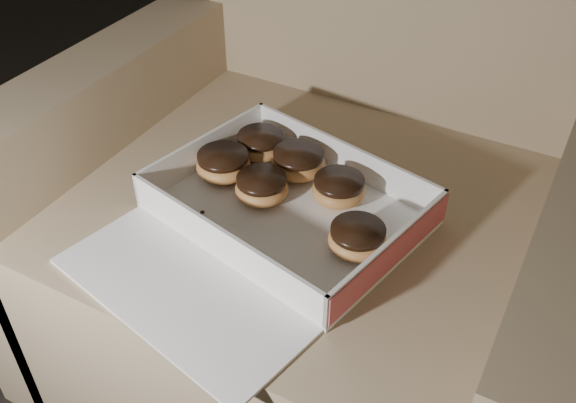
# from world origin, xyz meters

# --- Properties ---
(armchair) EXTENTS (0.95, 0.80, 0.99)m
(armchair) POSITION_xyz_m (0.76, 0.70, 0.31)
(armchair) COLOR #978360
(armchair) RESTS_ON floor
(bakery_box) EXTENTS (0.47, 0.52, 0.07)m
(bakery_box) POSITION_xyz_m (0.75, 0.52, 0.46)
(bakery_box) COLOR white
(bakery_box) RESTS_ON armchair
(donut_a) EXTENTS (0.08, 0.08, 0.04)m
(donut_a) POSITION_xyz_m (0.70, 0.57, 0.47)
(donut_a) COLOR #D8904B
(donut_a) RESTS_ON bakery_box
(donut_b) EXTENTS (0.08, 0.08, 0.04)m
(donut_b) POSITION_xyz_m (0.88, 0.53, 0.47)
(donut_b) COLOR #D8904B
(donut_b) RESTS_ON bakery_box
(donut_c) EXTENTS (0.09, 0.09, 0.04)m
(donut_c) POSITION_xyz_m (0.72, 0.65, 0.47)
(donut_c) COLOR #D8904B
(donut_c) RESTS_ON bakery_box
(donut_d) EXTENTS (0.09, 0.09, 0.04)m
(donut_d) POSITION_xyz_m (0.64, 0.67, 0.47)
(donut_d) COLOR #D8904B
(donut_d) RESTS_ON bakery_box
(donut_e) EXTENTS (0.08, 0.08, 0.04)m
(donut_e) POSITION_xyz_m (0.81, 0.62, 0.47)
(donut_e) COLOR #D8904B
(donut_e) RESTS_ON bakery_box
(donut_f) EXTENTS (0.09, 0.09, 0.04)m
(donut_f) POSITION_xyz_m (0.62, 0.59, 0.47)
(donut_f) COLOR #D8904B
(donut_f) RESTS_ON bakery_box
(crumb_a) EXTENTS (0.01, 0.01, 0.00)m
(crumb_a) POSITION_xyz_m (0.64, 0.49, 0.45)
(crumb_a) COLOR black
(crumb_a) RESTS_ON bakery_box
(crumb_b) EXTENTS (0.01, 0.01, 0.00)m
(crumb_b) POSITION_xyz_m (0.70, 0.47, 0.45)
(crumb_b) COLOR black
(crumb_b) RESTS_ON bakery_box
(crumb_c) EXTENTS (0.01, 0.01, 0.00)m
(crumb_c) POSITION_xyz_m (0.90, 0.43, 0.45)
(crumb_c) COLOR black
(crumb_c) RESTS_ON bakery_box
(crumb_d) EXTENTS (0.01, 0.01, 0.00)m
(crumb_d) POSITION_xyz_m (0.59, 0.49, 0.45)
(crumb_d) COLOR black
(crumb_d) RESTS_ON bakery_box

